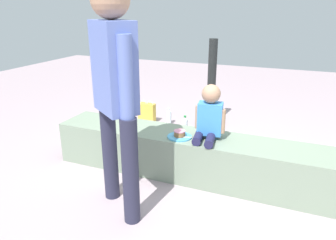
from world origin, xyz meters
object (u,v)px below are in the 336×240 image
at_px(child_seated, 209,116).
at_px(water_bottle_near_gift, 185,125).
at_px(adult_standing, 115,82).
at_px(water_bottle_far_side, 169,117).
at_px(cake_box_white, 137,134).
at_px(cake_plate, 180,135).
at_px(handbag_black_leather, 239,155).
at_px(party_cup_red, 173,134).
at_px(gift_bag, 147,113).

height_order(child_seated, water_bottle_near_gift, child_seated).
relative_size(adult_standing, water_bottle_far_side, 7.37).
relative_size(adult_standing, cake_box_white, 5.23).
xyz_separation_m(cake_plate, water_bottle_near_gift, (-0.31, 1.05, -0.32)).
bearing_deg(handbag_black_leather, water_bottle_near_gift, 143.51).
distance_m(child_seated, adult_standing, 0.94).
bearing_deg(handbag_black_leather, cake_plate, -134.40).
bearing_deg(cake_plate, party_cup_red, 114.99).
distance_m(child_seated, water_bottle_far_side, 1.58).
bearing_deg(party_cup_red, cake_plate, -65.01).
xyz_separation_m(child_seated, gift_bag, (-1.18, 1.17, -0.48)).
distance_m(party_cup_red, handbag_black_leather, 0.92).
height_order(adult_standing, party_cup_red, adult_standing).
distance_m(adult_standing, gift_bag, 2.16).
distance_m(cake_plate, handbag_black_leather, 0.74).
bearing_deg(party_cup_red, gift_bag, 142.93).
bearing_deg(party_cup_red, water_bottle_far_side, 117.42).
distance_m(adult_standing, cake_plate, 0.89).
bearing_deg(water_bottle_near_gift, cake_plate, -73.38).
bearing_deg(water_bottle_near_gift, handbag_black_leather, -36.49).
distance_m(cake_plate, water_bottle_near_gift, 1.14).
height_order(gift_bag, handbag_black_leather, same).
relative_size(adult_standing, cake_plate, 7.49).
distance_m(adult_standing, cake_box_white, 1.64).
height_order(cake_box_white, handbag_black_leather, handbag_black_leather).
bearing_deg(water_bottle_near_gift, cake_box_white, -136.90).
relative_size(water_bottle_far_side, handbag_black_leather, 0.70).
relative_size(cake_plate, water_bottle_far_side, 0.98).
relative_size(cake_plate, gift_bag, 0.72).
bearing_deg(water_bottle_near_gift, gift_bag, 162.96).
distance_m(adult_standing, handbag_black_leather, 1.59).
bearing_deg(handbag_black_leather, child_seated, -118.86).
height_order(adult_standing, water_bottle_far_side, adult_standing).
height_order(water_bottle_near_gift, handbag_black_leather, handbag_black_leather).
relative_size(adult_standing, handbag_black_leather, 5.19).
height_order(party_cup_red, cake_box_white, cake_box_white).
height_order(party_cup_red, handbag_black_leather, handbag_black_leather).
bearing_deg(adult_standing, water_bottle_near_gift, 91.92).
xyz_separation_m(gift_bag, handbag_black_leather, (1.40, -0.77, -0.03)).
xyz_separation_m(child_seated, adult_standing, (-0.50, -0.68, 0.39)).
xyz_separation_m(adult_standing, handbag_black_leather, (0.72, 1.09, -0.91)).
xyz_separation_m(water_bottle_near_gift, cake_box_white, (-0.45, -0.42, -0.03)).
xyz_separation_m(party_cup_red, handbag_black_leather, (0.85, -0.35, 0.05)).
relative_size(water_bottle_near_gift, handbag_black_leather, 0.72).
bearing_deg(cake_box_white, adult_standing, -67.83).
height_order(adult_standing, gift_bag, adult_standing).
xyz_separation_m(child_seated, cake_plate, (-0.24, -0.07, -0.19)).
bearing_deg(water_bottle_far_side, cake_box_white, -101.87).
relative_size(water_bottle_near_gift, cake_box_white, 0.73).
distance_m(adult_standing, party_cup_red, 1.73).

